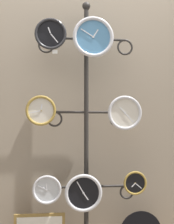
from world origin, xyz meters
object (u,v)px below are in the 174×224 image
object	(u,v)px
display_stand	(86,165)
clock_bottom_right	(135,183)
clock_middle_left	(41,111)
clock_bottom_left	(47,190)
clock_top_center	(93,37)
clock_top_left	(51,34)
clock_bottom_center	(83,193)
clock_middle_right	(125,113)

from	to	relation	value
display_stand	clock_bottom_right	xyz separation A→B (m)	(0.38, -0.09, -0.14)
clock_middle_left	clock_bottom_left	xyz separation A→B (m)	(0.05, -0.03, -0.61)
clock_top_center	clock_top_left	bearing A→B (deg)	176.27
clock_bottom_left	clock_bottom_center	size ratio (longest dim) A/B	0.76
clock_top_left	clock_middle_left	world-z (taller)	clock_top_left
clock_middle_left	clock_bottom_center	xyz separation A→B (m)	(0.33, -0.04, -0.63)
display_stand	clock_top_left	distance (m)	1.08
clock_bottom_center	clock_bottom_right	distance (m)	0.42
clock_top_left	clock_bottom_right	size ratio (longest dim) A/B	1.32
clock_top_left	clock_middle_left	size ratio (longest dim) A/B	1.06
clock_bottom_center	clock_bottom_right	bearing A→B (deg)	3.45
clock_top_center	clock_bottom_left	distance (m)	1.24
display_stand	clock_top_center	bearing A→B (deg)	-68.65
clock_top_center	clock_bottom_center	distance (m)	1.22
clock_top_center	clock_middle_left	size ratio (longest dim) A/B	1.38
clock_bottom_left	clock_bottom_right	bearing A→B (deg)	1.05
clock_middle_left	clock_bottom_left	distance (m)	0.61
display_stand	clock_middle_right	xyz separation A→B (m)	(0.30, -0.10, 0.42)
display_stand	clock_bottom_left	bearing A→B (deg)	-162.08
display_stand	clock_bottom_center	xyz separation A→B (m)	(-0.04, -0.11, -0.20)
clock_middle_right	clock_bottom_center	xyz separation A→B (m)	(-0.33, -0.01, -0.62)
display_stand	clock_top_center	distance (m)	1.02
clock_top_center	clock_middle_right	distance (m)	0.65
clock_top_center	clock_bottom_center	size ratio (longest dim) A/B	1.12
clock_middle_right	clock_bottom_center	world-z (taller)	clock_middle_right
clock_middle_right	clock_middle_left	bearing A→B (deg)	177.62
clock_top_left	clock_top_center	world-z (taller)	clock_top_center
clock_middle_right	clock_top_center	bearing A→B (deg)	-178.53
display_stand	clock_bottom_center	distance (m)	0.23
clock_top_center	clock_middle_left	world-z (taller)	clock_top_center
clock_top_center	clock_bottom_center	bearing A→B (deg)	-176.27
clock_top_left	clock_middle_left	bearing A→B (deg)	170.54
clock_top_center	display_stand	bearing A→B (deg)	111.35
clock_top_left	clock_top_center	xyz separation A→B (m)	(0.33, -0.02, -0.02)
clock_middle_left	clock_bottom_right	bearing A→B (deg)	-1.08
display_stand	clock_bottom_right	size ratio (longest dim) A/B	11.06
clock_middle_right	clock_bottom_right	size ratio (longest dim) A/B	1.45
clock_middle_right	clock_bottom_right	world-z (taller)	clock_middle_right
clock_top_center	clock_middle_left	xyz separation A→B (m)	(-0.41, 0.03, -0.58)
clock_middle_left	display_stand	bearing A→B (deg)	11.64
clock_top_center	clock_bottom_left	world-z (taller)	clock_top_center
clock_top_left	clock_bottom_left	xyz separation A→B (m)	(-0.02, -0.01, -1.21)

